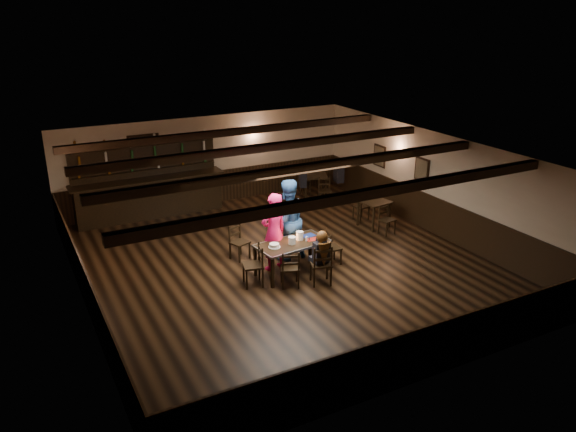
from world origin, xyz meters
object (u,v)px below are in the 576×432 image
man_blue (287,220)px  bar_counter (149,192)px  woman_pink (274,232)px  chair_near_left (290,266)px  cake (274,246)px  dining_table (292,246)px  chair_near_right (322,262)px

man_blue → bar_counter: size_ratio=0.46×
woman_pink → man_blue: 0.67m
chair_near_left → bar_counter: (-1.51, 5.85, 0.23)m
chair_near_left → woman_pink: 1.10m
cake → bar_counter: bar_counter is taller
dining_table → chair_near_left: bearing=-122.0°
man_blue → cake: man_blue is taller
dining_table → cake: size_ratio=6.49×
man_blue → bar_counter: 4.96m
dining_table → woman_pink: size_ratio=0.95×
cake → woman_pink: bearing=64.8°
dining_table → man_blue: (0.28, 0.79, 0.31)m
chair_near_right → bar_counter: (-2.16, 6.07, 0.18)m
man_blue → cake: bearing=44.3°
chair_near_left → dining_table: bearing=58.0°
man_blue → cake: 1.14m
man_blue → bar_counter: (-2.16, 4.46, -0.27)m
woman_pink → bar_counter: (-1.62, 4.84, -0.19)m
dining_table → man_blue: size_ratio=0.89×
dining_table → chair_near_left: 0.73m
chair_near_left → bar_counter: bearing=104.5°
dining_table → woman_pink: 0.54m
chair_near_left → cake: bearing=100.5°
chair_near_right → man_blue: 1.67m
man_blue → chair_near_right: bearing=86.8°
chair_near_right → bar_counter: 6.45m
woman_pink → man_blue: (0.54, 0.38, 0.07)m
woman_pink → chair_near_right: bearing=103.3°
woman_pink → bar_counter: bar_counter is taller
woman_pink → cake: woman_pink is taller
chair_near_left → cake: chair_near_left is taller
chair_near_left → cake: 0.64m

